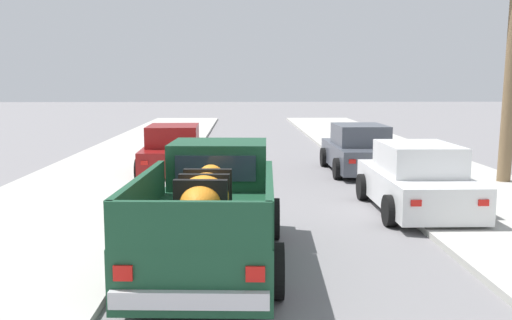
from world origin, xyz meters
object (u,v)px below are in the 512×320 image
(car_left_near, at_px, (416,180))
(car_left_mid, at_px, (359,150))
(car_right_near, at_px, (174,151))
(pickup_truck, at_px, (212,212))

(car_left_near, height_order, car_left_mid, same)
(car_left_near, relative_size, car_right_near, 0.99)
(car_left_near, distance_m, car_left_mid, 5.61)
(pickup_truck, height_order, car_left_near, pickup_truck)
(car_left_mid, bearing_deg, car_right_near, -179.00)
(car_left_near, relative_size, car_left_mid, 1.00)
(car_right_near, relative_size, car_left_mid, 1.01)
(pickup_truck, distance_m, car_left_near, 5.57)
(car_left_near, bearing_deg, pickup_truck, -141.47)
(car_left_near, xyz_separation_m, car_right_near, (-6.01, 5.50, 0.00))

